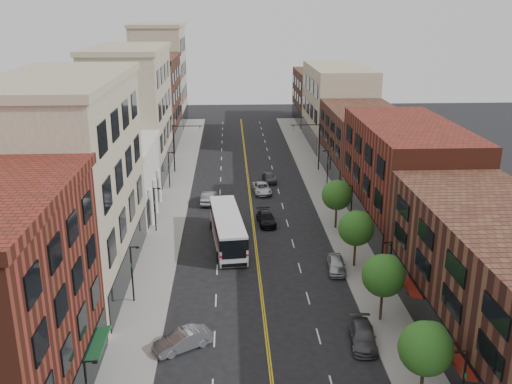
{
  "coord_description": "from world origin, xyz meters",
  "views": [
    {
      "loc": [
        -2.63,
        -35.9,
        24.22
      ],
      "look_at": [
        0.17,
        22.6,
        5.0
      ],
      "focal_mm": 40.0,
      "sensor_mm": 36.0,
      "label": 1
    }
  ],
  "objects": [
    {
      "name": "car_lane_a",
      "position": [
        1.5,
        25.81,
        0.67
      ],
      "size": [
        2.34,
        4.79,
        1.34
      ],
      "primitive_type": "imported",
      "rotation": [
        0.0,
        0.0,
        0.1
      ],
      "color": "black",
      "rests_on": "ground"
    },
    {
      "name": "sidewalk_left",
      "position": [
        -10.0,
        35.0,
        0.07
      ],
      "size": [
        4.0,
        110.0,
        0.15
      ],
      "primitive_type": "cube",
      "color": "gray",
      "rests_on": "ground"
    },
    {
      "name": "tree_r_2",
      "position": [
        9.39,
        14.07,
        4.13
      ],
      "size": [
        3.4,
        3.4,
        5.59
      ],
      "color": "black",
      "rests_on": "sidewalk_right"
    },
    {
      "name": "city_bus",
      "position": [
        -2.98,
        20.26,
        1.92
      ],
      "size": [
        4.09,
        13.02,
        3.29
      ],
      "rotation": [
        0.0,
        0.0,
        0.1
      ],
      "color": "silver",
      "rests_on": "ground"
    },
    {
      "name": "lamp_l_3",
      "position": [
        -10.95,
        40.0,
        2.97
      ],
      "size": [
        0.81,
        0.55,
        5.05
      ],
      "color": "black",
      "rests_on": "sidewalk_left"
    },
    {
      "name": "bldg_l_tanoffice",
      "position": [
        -17.0,
        13.0,
        9.0
      ],
      "size": [
        10.0,
        22.0,
        18.0
      ],
      "primitive_type": "cube",
      "color": "gray",
      "rests_on": "ground"
    },
    {
      "name": "lamp_r_2",
      "position": [
        10.95,
        24.0,
        2.97
      ],
      "size": [
        0.81,
        0.55,
        5.05
      ],
      "color": "black",
      "rests_on": "sidewalk_right"
    },
    {
      "name": "bldg_r_far_b",
      "position": [
        17.0,
        66.0,
        7.0
      ],
      "size": [
        10.0,
        22.0,
        14.0
      ],
      "primitive_type": "cube",
      "color": "gray",
      "rests_on": "ground"
    },
    {
      "name": "ground",
      "position": [
        0.0,
        0.0,
        0.0
      ],
      "size": [
        220.0,
        220.0,
        0.0
      ],
      "primitive_type": "plane",
      "color": "black",
      "rests_on": "ground"
    },
    {
      "name": "signal_mast_right",
      "position": [
        10.27,
        48.0,
        4.65
      ],
      "size": [
        4.49,
        0.18,
        7.2
      ],
      "color": "black",
      "rests_on": "sidewalk_right"
    },
    {
      "name": "car_parked_mid",
      "position": [
        7.13,
        0.83,
        0.67
      ],
      "size": [
        2.35,
        4.8,
        1.34
      ],
      "primitive_type": "imported",
      "rotation": [
        0.0,
        0.0,
        -0.1
      ],
      "color": "#46454A",
      "rests_on": "ground"
    },
    {
      "name": "bldg_r_far_c",
      "position": [
        17.0,
        86.0,
        5.5
      ],
      "size": [
        10.0,
        18.0,
        11.0
      ],
      "primitive_type": "cube",
      "color": "#502920",
      "rests_on": "ground"
    },
    {
      "name": "car_lane_c",
      "position": [
        3.01,
        42.33,
        0.68
      ],
      "size": [
        2.1,
        4.17,
        1.36
      ],
      "primitive_type": "imported",
      "rotation": [
        0.0,
        0.0,
        0.13
      ],
      "color": "#414245",
      "rests_on": "ground"
    },
    {
      "name": "car_parked_far",
      "position": [
        7.4,
        13.16,
        0.7
      ],
      "size": [
        2.0,
        4.22,
        1.4
      ],
      "primitive_type": "imported",
      "rotation": [
        0.0,
        0.0,
        -0.09
      ],
      "color": "#ADB0B5",
      "rests_on": "ground"
    },
    {
      "name": "car_angle_b",
      "position": [
        -6.3,
        0.82,
        0.72
      ],
      "size": [
        4.56,
        3.56,
        1.45
      ],
      "primitive_type": "imported",
      "rotation": [
        0.0,
        0.0,
        -1.04
      ],
      "color": "#989A9F",
      "rests_on": "ground"
    },
    {
      "name": "tree_r_1",
      "position": [
        9.39,
        4.07,
        4.13
      ],
      "size": [
        3.4,
        3.4,
        5.59
      ],
      "color": "black",
      "rests_on": "sidewalk_right"
    },
    {
      "name": "car_lane_b",
      "position": [
        1.66,
        37.38,
        0.68
      ],
      "size": [
        2.74,
        5.09,
        1.36
      ],
      "primitive_type": "imported",
      "rotation": [
        0.0,
        0.0,
        0.1
      ],
      "color": "#B8BBC0",
      "rests_on": "ground"
    },
    {
      "name": "signal_mast_left",
      "position": [
        -10.27,
        48.0,
        4.65
      ],
      "size": [
        4.49,
        0.18,
        7.2
      ],
      "color": "black",
      "rests_on": "sidewalk_left"
    },
    {
      "name": "tree_r_0",
      "position": [
        9.39,
        -5.93,
        4.13
      ],
      "size": [
        3.4,
        3.4,
        5.59
      ],
      "color": "black",
      "rests_on": "sidewalk_right"
    },
    {
      "name": "bldg_r_far_a",
      "position": [
        17.0,
        45.0,
        5.0
      ],
      "size": [
        10.0,
        20.0,
        10.0
      ],
      "primitive_type": "cube",
      "color": "#502920",
      "rests_on": "ground"
    },
    {
      "name": "lamp_r_3",
      "position": [
        10.95,
        40.0,
        2.97
      ],
      "size": [
        0.81,
        0.55,
        5.05
      ],
      "color": "black",
      "rests_on": "sidewalk_right"
    },
    {
      "name": "lamp_r_0",
      "position": [
        10.95,
        -8.0,
        2.97
      ],
      "size": [
        0.81,
        0.55,
        5.05
      ],
      "color": "black",
      "rests_on": "sidewalk_right"
    },
    {
      "name": "lamp_l_1",
      "position": [
        -10.95,
        8.0,
        2.97
      ],
      "size": [
        0.81,
        0.55,
        5.05
      ],
      "color": "black",
      "rests_on": "sidewalk_left"
    },
    {
      "name": "bldg_r_near",
      "position": [
        17.0,
        0.0,
        5.0
      ],
      "size": [
        10.0,
        26.0,
        10.0
      ],
      "primitive_type": "cube",
      "color": "#502920",
      "rests_on": "ground"
    },
    {
      "name": "bldg_r_mid",
      "position": [
        17.0,
        24.0,
        6.0
      ],
      "size": [
        10.0,
        22.0,
        12.0
      ],
      "primitive_type": "cube",
      "color": "#5C2518",
      "rests_on": "ground"
    },
    {
      "name": "bldg_l_white",
      "position": [
        -17.0,
        31.0,
        4.0
      ],
      "size": [
        10.0,
        14.0,
        8.0
      ],
      "primitive_type": "cube",
      "color": "silver",
      "rests_on": "ground"
    },
    {
      "name": "car_lane_behind",
      "position": [
        -5.41,
        33.51,
        0.77
      ],
      "size": [
        1.99,
        4.77,
        1.53
      ],
      "primitive_type": "imported",
      "rotation": [
        0.0,
        0.0,
        3.06
      ],
      "color": "#56555B",
      "rests_on": "ground"
    },
    {
      "name": "bldg_l_far_b",
      "position": [
        -17.0,
        68.0,
        7.5
      ],
      "size": [
        10.0,
        20.0,
        15.0
      ],
      "primitive_type": "cube",
      "color": "#502920",
      "rests_on": "ground"
    },
    {
      "name": "bldg_l_far_a",
      "position": [
        -17.0,
        48.0,
        9.0
      ],
      "size": [
        10.0,
        20.0,
        18.0
      ],
      "primitive_type": "cube",
      "color": "gray",
      "rests_on": "ground"
    },
    {
      "name": "sidewalk_right",
      "position": [
        10.0,
        35.0,
        0.07
      ],
      "size": [
        4.0,
        110.0,
        0.15
      ],
      "primitive_type": "cube",
      "color": "gray",
      "rests_on": "ground"
    },
    {
      "name": "lamp_r_1",
      "position": [
        10.95,
        8.0,
        2.97
      ],
      "size": [
        0.81,
        0.55,
        5.05
      ],
      "color": "black",
      "rests_on": "sidewalk_right"
    },
    {
      "name": "bldg_l_far_c",
      "position": [
        -17.0,
        86.0,
        10.0
      ],
      "size": [
        10.0,
        16.0,
        20.0
      ],
      "primitive_type": "cube",
      "color": "gray",
      "rests_on": "ground"
    },
    {
      "name": "lamp_l_2",
      "position": [
        -10.95,
        24.0,
        2.97
      ],
      "size": [
        0.81,
        0.55,
        5.05
      ],
      "color": "black",
      "rests_on": "sidewalk_left"
    },
    {
      "name": "tree_r_3",
      "position": [
        9.39,
        24.07,
        4.13
      ],
      "size": [
        3.4,
        3.4,
        5.59
      ],
      "color": "black",
      "rests_on": "sidewalk_right"
    }
  ]
}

